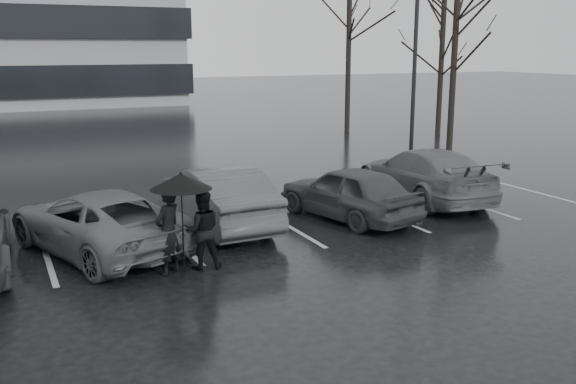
% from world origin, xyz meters
% --- Properties ---
extents(ground, '(160.00, 160.00, 0.00)m').
position_xyz_m(ground, '(0.00, 0.00, 0.00)').
color(ground, black).
rests_on(ground, ground).
extents(car_main, '(2.53, 4.35, 1.39)m').
position_xyz_m(car_main, '(2.29, 1.95, 0.69)').
color(car_main, black).
rests_on(car_main, ground).
extents(car_west_a, '(1.79, 4.63, 1.50)m').
position_xyz_m(car_west_a, '(-1.00, 2.65, 0.75)').
color(car_west_a, '#2C2C2E').
rests_on(car_west_a, ground).
extents(car_west_b, '(3.71, 5.28, 1.34)m').
position_xyz_m(car_west_b, '(-3.94, 1.89, 0.67)').
color(car_west_b, '#434346').
rests_on(car_west_b, ground).
extents(car_east, '(2.49, 5.30, 1.49)m').
position_xyz_m(car_east, '(5.30, 2.85, 0.75)').
color(car_east, '#434346').
rests_on(car_east, ground).
extents(pedestrian_left, '(0.75, 0.70, 1.71)m').
position_xyz_m(pedestrian_left, '(-2.92, -0.13, 0.86)').
color(pedestrian_left, black).
rests_on(pedestrian_left, ground).
extents(pedestrian_right, '(0.86, 0.73, 1.57)m').
position_xyz_m(pedestrian_right, '(-2.24, -0.09, 0.79)').
color(pedestrian_right, black).
rests_on(pedestrian_right, ground).
extents(umbrella, '(1.18, 1.18, 2.00)m').
position_xyz_m(umbrella, '(-2.65, -0.18, 1.82)').
color(umbrella, black).
rests_on(umbrella, ground).
extents(lamp_post, '(0.47, 0.47, 8.64)m').
position_xyz_m(lamp_post, '(8.44, 7.84, 3.95)').
color(lamp_post, '#98989B').
rests_on(lamp_post, ground).
extents(stall_stripes, '(19.72, 5.00, 0.00)m').
position_xyz_m(stall_stripes, '(-0.80, 2.50, 0.00)').
color(stall_stripes, '#A4A4A6').
rests_on(stall_stripes, ground).
extents(tree_east, '(0.26, 0.26, 8.00)m').
position_xyz_m(tree_east, '(12.00, 10.00, 4.00)').
color(tree_east, black).
rests_on(tree_east, ground).
extents(tree_ne, '(0.26, 0.26, 7.00)m').
position_xyz_m(tree_ne, '(14.50, 14.00, 3.50)').
color(tree_ne, black).
rests_on(tree_ne, ground).
extents(tree_north, '(0.26, 0.26, 8.50)m').
position_xyz_m(tree_north, '(11.00, 17.00, 4.25)').
color(tree_north, black).
rests_on(tree_north, ground).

